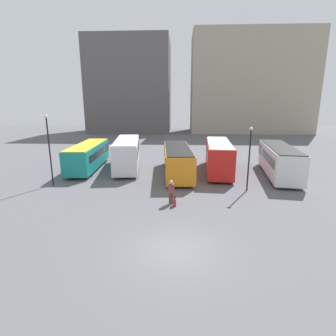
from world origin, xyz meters
TOP-DOWN VIEW (x-y plane):
  - ground_plane at (0.00, 0.00)m, footprint 160.00×160.00m
  - building_block_left at (-12.94, 58.52)m, footprint 20.30×14.17m
  - building_block_right at (17.53, 58.52)m, footprint 29.47×13.06m
  - bus_0 at (-10.05, 16.39)m, footprint 3.03×9.86m
  - bus_1 at (-5.77, 16.69)m, footprint 3.74×9.75m
  - bus_2 at (-0.14, 14.57)m, footprint 3.31×10.35m
  - bus_3 at (4.17, 15.68)m, footprint 3.16×9.66m
  - bus_4 at (10.06, 14.55)m, footprint 3.87×10.40m
  - traveler at (-0.48, 6.21)m, footprint 0.46×0.46m
  - suitcase at (-0.23, 5.76)m, footprint 0.23×0.37m
  - lamp_post_0 at (5.74, 9.40)m, footprint 0.28×0.28m
  - lamp_post_1 at (-11.19, 10.15)m, footprint 0.28×0.28m

SIDE VIEW (x-z plane):
  - ground_plane at x=0.00m, z-range 0.00..0.00m
  - suitcase at x=-0.23m, z-range -0.12..0.67m
  - traveler at x=-0.48m, z-range 0.17..1.93m
  - bus_0 at x=-10.05m, z-range 0.13..2.92m
  - bus_2 at x=-0.14m, z-range 0.13..2.95m
  - bus_4 at x=10.06m, z-range 0.13..3.13m
  - bus_3 at x=4.17m, z-range 0.13..3.34m
  - bus_1 at x=-5.77m, z-range 0.13..3.43m
  - lamp_post_0 at x=5.74m, z-range 0.49..5.80m
  - lamp_post_1 at x=-11.19m, z-range 0.51..6.70m
  - building_block_left at x=-12.94m, z-range 0.00..22.96m
  - building_block_right at x=17.53m, z-range 0.00..24.06m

